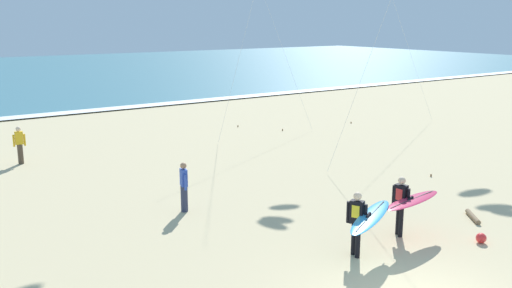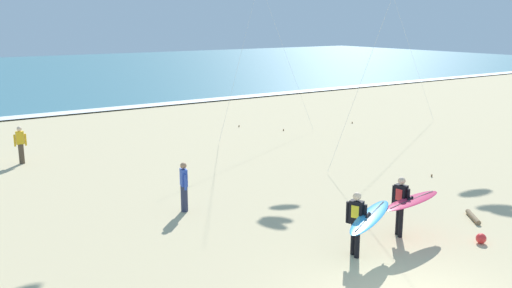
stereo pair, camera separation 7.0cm
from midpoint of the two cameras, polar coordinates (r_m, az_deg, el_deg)
name	(u,v)px [view 1 (the left image)]	position (r m, az deg, el deg)	size (l,w,h in m)	color
shoreline_foam	(49,114)	(37.58, -20.39, 2.86)	(160.00, 1.41, 0.01)	white
surfer_lead	(364,218)	(14.39, 10.78, -7.44)	(2.46, 1.55, 1.71)	black
surfer_trailing	(407,201)	(15.95, 14.98, -5.65)	(2.52, 1.10, 1.71)	black
bystander_yellow_top	(20,145)	(25.29, -23.01, -0.09)	(0.50, 0.22, 1.59)	#4C3D2D
bystander_blue_top	(184,187)	(17.67, -7.47, -4.33)	(0.25, 0.49, 1.59)	#2D334C
beach_ball	(481,238)	(16.50, 21.84, -8.88)	(0.28, 0.28, 0.28)	red
driftwood_log	(473,217)	(18.32, 21.12, -6.91)	(0.15, 0.15, 1.05)	#846B4C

